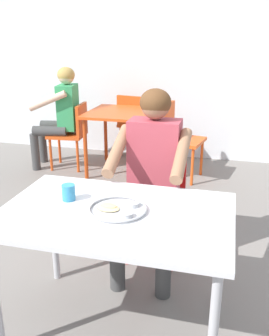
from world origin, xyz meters
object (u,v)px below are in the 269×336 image
Objects in this scene: thali_tray at (118,209)px; drinking_cup at (69,192)px; chair_red_left at (73,131)px; chair_red_far at (134,121)px; patron_background at (61,109)px; diner_foreground at (152,168)px; chair_red_right at (176,135)px; table_background_red at (124,119)px; table_foreground at (116,224)px; chair_foreground at (157,191)px.

drinking_cup is at bearing 167.93° from thali_tray.
drinking_cup is 0.11× the size of chair_red_left.
thali_tray is 0.36× the size of chair_red_far.
patron_background is at bearing 174.17° from chair_red_left.
chair_red_far is (-0.77, 2.49, -0.27)m from diner_foreground.
diner_foreground is at bearing 59.23° from drinking_cup.
chair_red_far is at bearing 135.02° from chair_red_right.
thali_tray is 2.46m from chair_red_right.
chair_red_right is at bearing -44.98° from chair_red_far.
chair_red_far is at bearing 107.23° from diner_foreground.
diner_foreground is 2.63m from chair_red_far.
chair_red_far is at bearing 94.93° from table_background_red.
table_background_red is at bearing 2.78° from chair_red_left.
table_foreground is 0.95× the size of diner_foreground.
chair_red_far is at bearing 102.95° from table_foreground.
thali_tray is at bearing -74.73° from table_background_red.
chair_red_far reaches higher than table_background_red.
chair_red_left is (-1.36, 1.59, -0.02)m from chair_foreground.
chair_red_left is at bearing 130.44° from chair_foreground.
table_foreground is 1.43× the size of chair_red_far.
table_background_red is at bearing 1.16° from patron_background.
diner_foreground reaches higher than chair_red_far.
chair_red_right reaches higher than chair_red_far.
chair_red_right is (-0.10, 1.60, 0.01)m from chair_foreground.
diner_foreground is at bearing -53.13° from chair_red_left.
drinking_cup reaches higher than table_background_red.
thali_tray is 0.36× the size of chair_foreground.
chair_red_left reaches higher than thali_tray.
chair_foreground is 2.41m from chair_red_far.
chair_foreground is at bearing -66.17° from table_background_red.
patron_background is (-0.15, 0.02, 0.26)m from chair_red_left.
chair_foreground is at bearing -86.55° from chair_red_right.
diner_foreground reaches higher than patron_background.
patron_background is at bearing 116.01° from drinking_cup.
chair_red_left is 0.65× the size of patron_background.
chair_red_right reaches higher than thali_tray.
patron_background is (-1.51, 1.61, 0.24)m from chair_foreground.
drinking_cup is at bearing 166.33° from table_foreground.
patron_background is (-0.73, -0.67, 0.25)m from chair_red_far.
diner_foreground is 1.98m from table_background_red.
thali_tray reaches higher than table_foreground.
patron_background reaches higher than chair_red_far.
thali_tray is (0.01, 0.01, 0.09)m from table_foreground.
drinking_cup is 2.66m from patron_background.
chair_red_left is (-1.32, 2.44, -0.27)m from thali_tray.
chair_red_right is (1.26, 0.01, 0.03)m from chair_red_left.
table_foreground is at bearing -59.46° from patron_background.
diner_foreground reaches higher than table_background_red.
table_background_red is at bearing 98.94° from drinking_cup.
drinking_cup is (-0.28, 0.07, 0.12)m from table_foreground.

